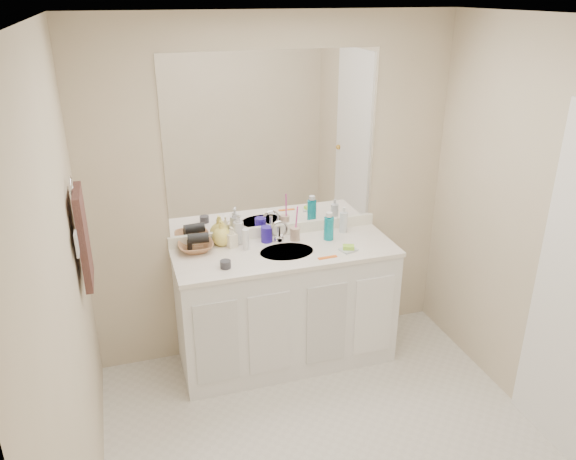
# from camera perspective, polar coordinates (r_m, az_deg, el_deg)

# --- Properties ---
(floor) EXTENTS (2.60, 2.60, 0.00)m
(floor) POSITION_cam_1_polar(r_m,az_deg,el_deg) (3.53, 5.11, -22.16)
(floor) COLOR silver
(floor) RESTS_ON ground
(ceiling) EXTENTS (2.60, 2.60, 0.02)m
(ceiling) POSITION_cam_1_polar(r_m,az_deg,el_deg) (2.49, 7.19, 20.55)
(ceiling) COLOR white
(ceiling) RESTS_ON wall_back
(wall_back) EXTENTS (2.60, 0.02, 2.40)m
(wall_back) POSITION_cam_1_polar(r_m,az_deg,el_deg) (3.93, -1.42, 3.79)
(wall_back) COLOR beige
(wall_back) RESTS_ON floor
(wall_left) EXTENTS (0.02, 2.60, 2.40)m
(wall_left) POSITION_cam_1_polar(r_m,az_deg,el_deg) (2.63, -21.36, -8.35)
(wall_left) COLOR beige
(wall_left) RESTS_ON floor
(wall_right) EXTENTS (0.02, 2.60, 2.40)m
(wall_right) POSITION_cam_1_polar(r_m,az_deg,el_deg) (3.50, 26.00, -1.25)
(wall_right) COLOR beige
(wall_right) RESTS_ON floor
(vanity_cabinet) EXTENTS (1.50, 0.55, 0.85)m
(vanity_cabinet) POSITION_cam_1_polar(r_m,az_deg,el_deg) (4.03, -0.21, -7.93)
(vanity_cabinet) COLOR white
(vanity_cabinet) RESTS_ON floor
(countertop) EXTENTS (1.52, 0.57, 0.03)m
(countertop) POSITION_cam_1_polar(r_m,az_deg,el_deg) (3.82, -0.22, -2.27)
(countertop) COLOR white
(countertop) RESTS_ON vanity_cabinet
(backsplash) EXTENTS (1.52, 0.03, 0.08)m
(backsplash) POSITION_cam_1_polar(r_m,az_deg,el_deg) (4.02, -1.32, -0.04)
(backsplash) COLOR white
(backsplash) RESTS_ON countertop
(sink_basin) EXTENTS (0.37, 0.37, 0.02)m
(sink_basin) POSITION_cam_1_polar(r_m,az_deg,el_deg) (3.80, -0.14, -2.35)
(sink_basin) COLOR #BCB6A4
(sink_basin) RESTS_ON countertop
(faucet) EXTENTS (0.02, 0.02, 0.11)m
(faucet) POSITION_cam_1_polar(r_m,az_deg,el_deg) (3.93, -0.92, -0.39)
(faucet) COLOR silver
(faucet) RESTS_ON countertop
(mirror) EXTENTS (1.48, 0.01, 1.20)m
(mirror) POSITION_cam_1_polar(r_m,az_deg,el_deg) (3.82, -1.45, 8.86)
(mirror) COLOR white
(mirror) RESTS_ON wall_back
(blue_mug) EXTENTS (0.09, 0.09, 0.11)m
(blue_mug) POSITION_cam_1_polar(r_m,az_deg,el_deg) (3.92, -2.18, -0.43)
(blue_mug) COLOR #27169A
(blue_mug) RESTS_ON countertop
(tan_cup) EXTENTS (0.08, 0.08, 0.09)m
(tan_cup) POSITION_cam_1_polar(r_m,az_deg,el_deg) (3.95, 0.71, -0.40)
(tan_cup) COLOR #C9A78E
(tan_cup) RESTS_ON countertop
(toothbrush) EXTENTS (0.02, 0.04, 0.22)m
(toothbrush) POSITION_cam_1_polar(r_m,az_deg,el_deg) (3.91, 0.86, 1.00)
(toothbrush) COLOR #F13FAE
(toothbrush) RESTS_ON tan_cup
(mouthwash_bottle) EXTENTS (0.09, 0.09, 0.17)m
(mouthwash_bottle) POSITION_cam_1_polar(r_m,az_deg,el_deg) (3.96, 4.16, 0.16)
(mouthwash_bottle) COLOR #0C8595
(mouthwash_bottle) RESTS_ON countertop
(clear_pump_bottle) EXTENTS (0.07, 0.07, 0.15)m
(clear_pump_bottle) POSITION_cam_1_polar(r_m,az_deg,el_deg) (4.09, 5.66, 0.79)
(clear_pump_bottle) COLOR silver
(clear_pump_bottle) RESTS_ON countertop
(soap_dish) EXTENTS (0.13, 0.11, 0.01)m
(soap_dish) POSITION_cam_1_polar(r_m,az_deg,el_deg) (3.83, 6.15, -2.01)
(soap_dish) COLOR silver
(soap_dish) RESTS_ON countertop
(green_soap) EXTENTS (0.09, 0.08, 0.03)m
(green_soap) POSITION_cam_1_polar(r_m,az_deg,el_deg) (3.82, 6.16, -1.76)
(green_soap) COLOR #9DE437
(green_soap) RESTS_ON soap_dish
(orange_comb) EXTENTS (0.13, 0.03, 0.01)m
(orange_comb) POSITION_cam_1_polar(r_m,az_deg,el_deg) (3.71, 4.04, -2.79)
(orange_comb) COLOR orange
(orange_comb) RESTS_ON countertop
(dark_jar) EXTENTS (0.09, 0.09, 0.05)m
(dark_jar) POSITION_cam_1_polar(r_m,az_deg,el_deg) (3.59, -6.37, -3.48)
(dark_jar) COLOR #2F2F35
(dark_jar) RESTS_ON countertop
(extra_white_bottle) EXTENTS (0.06, 0.06, 0.14)m
(extra_white_bottle) POSITION_cam_1_polar(r_m,az_deg,el_deg) (3.81, -4.32, -0.97)
(extra_white_bottle) COLOR white
(extra_white_bottle) RESTS_ON countertop
(soap_bottle_white) EXTENTS (0.11, 0.11, 0.22)m
(soap_bottle_white) POSITION_cam_1_polar(r_m,az_deg,el_deg) (3.89, -5.05, 0.13)
(soap_bottle_white) COLOR silver
(soap_bottle_white) RESTS_ON countertop
(soap_bottle_cream) EXTENTS (0.08, 0.08, 0.15)m
(soap_bottle_cream) POSITION_cam_1_polar(r_m,az_deg,el_deg) (3.85, -5.75, -0.72)
(soap_bottle_cream) COLOR #FFF2CF
(soap_bottle_cream) RESTS_ON countertop
(soap_bottle_yellow) EXTENTS (0.15, 0.15, 0.18)m
(soap_bottle_yellow) POSITION_cam_1_polar(r_m,az_deg,el_deg) (3.89, -6.74, -0.31)
(soap_bottle_yellow) COLOR #F7E260
(soap_bottle_yellow) RESTS_ON countertop
(wicker_basket) EXTENTS (0.25, 0.25, 0.06)m
(wicker_basket) POSITION_cam_1_polar(r_m,az_deg,el_deg) (3.84, -9.35, -1.69)
(wicker_basket) COLOR #945F3B
(wicker_basket) RESTS_ON countertop
(hair_dryer) EXTENTS (0.15, 0.08, 0.07)m
(hair_dryer) POSITION_cam_1_polar(r_m,az_deg,el_deg) (3.82, -9.11, -0.83)
(hair_dryer) COLOR black
(hair_dryer) RESTS_ON wicker_basket
(towel_ring) EXTENTS (0.01, 0.11, 0.11)m
(towel_ring) POSITION_cam_1_polar(r_m,az_deg,el_deg) (3.20, -21.16, 4.20)
(towel_ring) COLOR silver
(towel_ring) RESTS_ON wall_left
(hand_towel) EXTENTS (0.04, 0.32, 0.55)m
(hand_towel) POSITION_cam_1_polar(r_m,az_deg,el_deg) (3.30, -20.07, -0.68)
(hand_towel) COLOR #2F1C19
(hand_towel) RESTS_ON towel_ring
(switch_plate) EXTENTS (0.01, 0.08, 0.13)m
(switch_plate) POSITION_cam_1_polar(r_m,az_deg,el_deg) (3.10, -20.68, -1.31)
(switch_plate) COLOR silver
(switch_plate) RESTS_ON wall_left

